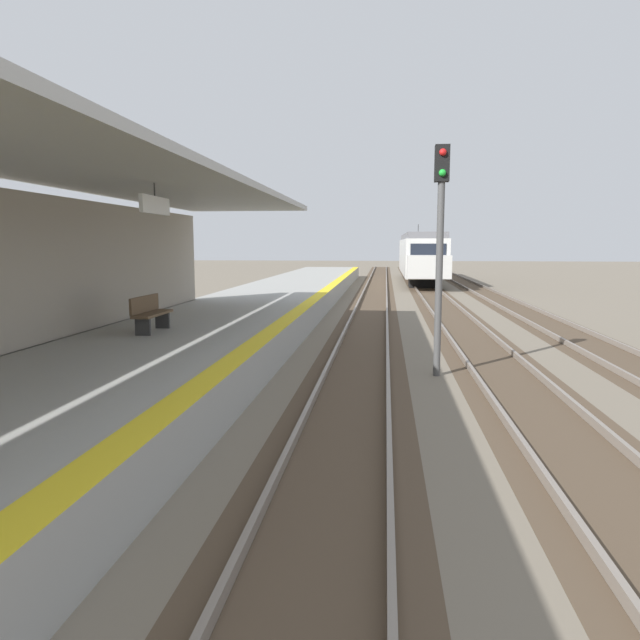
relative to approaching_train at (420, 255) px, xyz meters
name	(u,v)px	position (x,y,z in m)	size (l,w,h in m)	color
station_platform	(195,341)	(-7.80, -32.49, -1.73)	(5.00, 80.00, 0.91)	#999993
track_pair_nearest_platform	(365,336)	(-3.40, -28.49, -2.13)	(2.34, 120.00, 0.16)	#4C3D2D
track_pair_middle	(471,338)	(0.00, -28.49, -2.13)	(2.34, 120.00, 0.16)	#4C3D2D
track_pair_far_side	(582,340)	(3.40, -28.49, -2.13)	(2.34, 120.00, 0.16)	#4C3D2D
approaching_train	(420,255)	(0.00, 0.00, 0.00)	(2.93, 19.60, 4.76)	silver
rail_signal_post	(440,237)	(-1.57, -33.89, 1.02)	(0.32, 0.34, 5.20)	#4C4C4C
platform_bench	(150,312)	(-8.48, -33.80, -0.80)	(0.45, 1.60, 0.88)	brown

